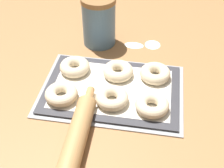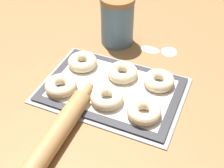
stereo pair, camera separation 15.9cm
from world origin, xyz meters
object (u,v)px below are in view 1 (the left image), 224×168
object	(u,v)px
bagel_front_right	(152,105)
baking_tray	(112,90)
bagel_front_left	(61,94)
flour_canister	(99,21)
bagel_back_center	(118,71)
rolling_pin	(74,145)
bagel_back_left	(75,67)
bagel_back_right	(155,73)
bagel_front_center	(112,98)

from	to	relation	value
bagel_front_right	baking_tray	bearing A→B (deg)	151.25
baking_tray	bagel_front_right	world-z (taller)	bagel_front_right
bagel_front_left	flour_canister	distance (m)	0.31
bagel_back_center	rolling_pin	xyz separation A→B (m)	(-0.06, -0.29, -0.00)
bagel_front_left	flour_canister	xyz separation A→B (m)	(0.05, 0.30, 0.06)
flour_canister	bagel_back_left	bearing A→B (deg)	-102.50
bagel_back_left	rolling_pin	world-z (taller)	rolling_pin
bagel_back_center	bagel_front_left	bearing A→B (deg)	-138.31
baking_tray	rolling_pin	distance (m)	0.23
rolling_pin	bagel_back_right	bearing A→B (deg)	59.73
baking_tray	bagel_front_right	bearing A→B (deg)	-28.75
bagel_front_left	rolling_pin	world-z (taller)	rolling_pin
bagel_front_center	bagel_back_center	size ratio (longest dim) A/B	1.00
bagel_front_left	bagel_front_center	xyz separation A→B (m)	(0.14, 0.01, 0.00)
baking_tray	bagel_front_center	xyz separation A→B (m)	(0.01, -0.06, 0.02)
bagel_front_right	bagel_back_right	xyz separation A→B (m)	(0.00, 0.13, 0.00)
bagel_front_center	rolling_pin	world-z (taller)	rolling_pin
bagel_front_center	rolling_pin	size ratio (longest dim) A/B	0.23
bagel_back_center	flour_canister	distance (m)	0.21
bagel_back_right	flour_canister	xyz separation A→B (m)	(-0.20, 0.17, 0.06)
baking_tray	bagel_front_center	distance (m)	0.06
bagel_back_center	rolling_pin	world-z (taller)	rolling_pin
bagel_front_right	rolling_pin	xyz separation A→B (m)	(-0.17, -0.16, -0.00)
bagel_back_left	bagel_back_center	distance (m)	0.13
bagel_front_left	bagel_front_center	world-z (taller)	same
bagel_front_center	bagel_back_right	size ratio (longest dim) A/B	1.00
bagel_back_center	flour_canister	bearing A→B (deg)	117.16
baking_tray	bagel_front_left	xyz separation A→B (m)	(-0.13, -0.06, 0.02)
bagel_back_center	rolling_pin	size ratio (longest dim) A/B	0.23
baking_tray	bagel_front_center	size ratio (longest dim) A/B	4.48
bagel_back_left	bagel_back_center	world-z (taller)	same
bagel_back_right	flour_canister	world-z (taller)	flour_canister
bagel_back_left	bagel_back_right	distance (m)	0.24
bagel_back_right	bagel_front_center	bearing A→B (deg)	-131.64
bagel_front_right	bagel_back_right	distance (m)	0.13
bagel_front_right	bagel_back_right	size ratio (longest dim) A/B	1.00
flour_canister	rolling_pin	bearing A→B (deg)	-86.06
bagel_front_left	flour_canister	world-z (taller)	flour_canister
flour_canister	rolling_pin	size ratio (longest dim) A/B	0.43
flour_canister	baking_tray	bearing A→B (deg)	-70.70
bagel_front_center	bagel_front_right	world-z (taller)	same
bagel_front_center	bagel_back_center	xyz separation A→B (m)	(-0.00, 0.12, 0.00)
baking_tray	bagel_back_right	bearing A→B (deg)	29.52
bagel_front_left	bagel_back_center	bearing A→B (deg)	41.69
baking_tray	bagel_back_center	distance (m)	0.06
bagel_front_left	bagel_front_right	bearing A→B (deg)	-0.32
bagel_back_left	bagel_front_center	bearing A→B (deg)	-40.54
bagel_front_left	bagel_back_center	size ratio (longest dim) A/B	1.00
bagel_back_right	bagel_front_right	bearing A→B (deg)	-90.00
baking_tray	bagel_back_center	xyz separation A→B (m)	(0.01, 0.06, 0.02)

